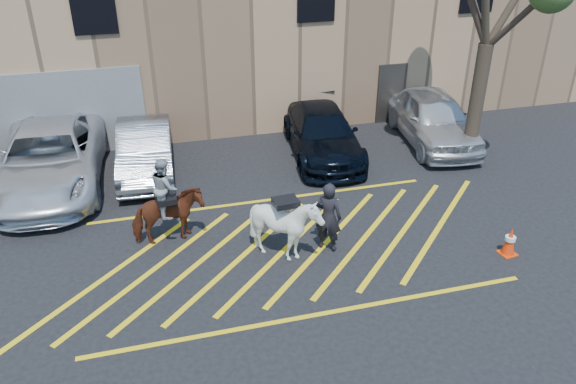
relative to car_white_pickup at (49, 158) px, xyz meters
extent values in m
plane|color=black|center=(5.75, -4.80, -0.87)|extent=(90.00, 90.00, 0.00)
imported|color=silver|center=(0.00, 0.00, 0.00)|extent=(3.17, 6.40, 1.74)
imported|color=gray|center=(2.72, 0.22, -0.12)|extent=(1.83, 4.62, 1.50)
imported|color=black|center=(8.38, 0.04, -0.13)|extent=(2.69, 5.35, 1.49)
imported|color=silver|center=(12.35, 0.04, 0.00)|extent=(2.72, 5.35, 1.75)
imported|color=black|center=(6.74, -5.32, 0.02)|extent=(0.78, 0.73, 1.79)
cube|color=tan|center=(5.75, 7.20, 2.63)|extent=(32.00, 10.00, 7.00)
cube|color=black|center=(1.75, 2.16, 3.73)|extent=(1.30, 0.08, 1.50)
cube|color=#38332D|center=(11.75, 2.16, 0.23)|extent=(1.10, 0.08, 2.20)
cube|color=yellow|center=(1.55, -5.10, -0.87)|extent=(4.20, 4.20, 0.01)
cube|color=yellow|center=(2.60, -5.10, -0.87)|extent=(4.20, 4.20, 0.01)
cube|color=yellow|center=(3.65, -5.10, -0.87)|extent=(4.20, 4.20, 0.01)
cube|color=yellow|center=(4.70, -5.10, -0.87)|extent=(4.20, 4.20, 0.01)
cube|color=yellow|center=(5.75, -5.10, -0.87)|extent=(4.20, 4.20, 0.01)
cube|color=yellow|center=(6.80, -5.10, -0.87)|extent=(4.20, 4.20, 0.01)
cube|color=yellow|center=(7.85, -5.10, -0.87)|extent=(4.20, 4.20, 0.01)
cube|color=yellow|center=(8.90, -5.10, -0.87)|extent=(4.20, 4.20, 0.01)
cube|color=yellow|center=(9.95, -5.10, -0.87)|extent=(4.20, 4.20, 0.01)
cube|color=yellow|center=(5.75, -2.60, -0.87)|extent=(9.50, 0.12, 0.01)
cube|color=yellow|center=(5.75, -7.60, -0.87)|extent=(9.50, 0.12, 0.01)
imported|color=maroon|center=(3.07, -4.01, -0.15)|extent=(1.80, 0.98, 1.45)
imported|color=gray|center=(3.07, -4.01, 0.66)|extent=(0.64, 0.78, 1.48)
cube|color=black|center=(3.07, -4.01, 0.36)|extent=(0.52, 0.61, 0.14)
imported|color=silver|center=(5.67, -5.41, -0.03)|extent=(1.47, 1.63, 1.68)
cube|color=black|center=(5.67, -5.41, 0.63)|extent=(0.59, 0.50, 0.14)
cube|color=#E83D09|center=(10.87, -6.70, -0.86)|extent=(0.43, 0.43, 0.03)
cone|color=#FF330A|center=(10.87, -6.70, -0.49)|extent=(0.32, 0.32, 0.70)
cylinder|color=white|center=(10.87, -6.70, -0.43)|extent=(0.25, 0.25, 0.10)
cylinder|color=#433728|center=(12.69, -1.81, 1.03)|extent=(0.44, 0.44, 3.80)
cylinder|color=#423528|center=(13.47, -1.68, 4.10)|extent=(1.76, 0.51, 2.68)
cylinder|color=#443929|center=(12.62, -0.96, 3.93)|extent=(0.33, 1.88, 2.34)
cylinder|color=#423128|center=(12.08, -1.81, 3.98)|extent=(1.40, 0.20, 2.39)
cylinder|color=#413228|center=(13.03, -2.54, 3.72)|extent=(0.78, 1.62, 1.96)
camera|label=1|loc=(2.81, -16.12, 6.88)|focal=35.00mm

